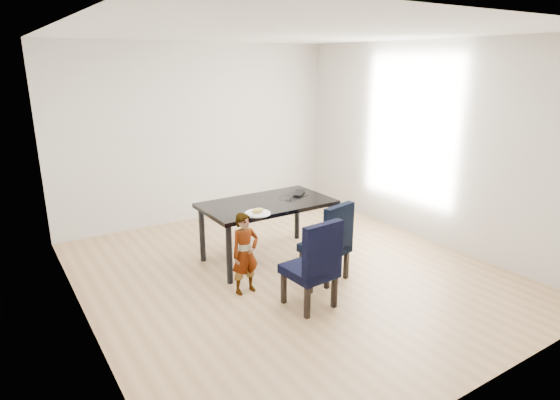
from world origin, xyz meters
TOP-DOWN VIEW (x-y plane):
  - floor at (0.00, 0.00)m, footprint 4.50×5.00m
  - ceiling at (0.00, 0.00)m, footprint 4.50×5.00m
  - wall_back at (0.00, 2.50)m, footprint 4.50×0.01m
  - wall_front at (0.00, -2.50)m, footprint 4.50×0.01m
  - wall_left at (-2.25, 0.00)m, footprint 0.01×5.00m
  - wall_right at (2.25, 0.00)m, footprint 0.01×5.00m
  - dining_table at (0.00, 0.50)m, footprint 1.60×0.90m
  - chair_left at (-0.27, -0.76)m, footprint 0.48×0.50m
  - chair_right at (0.25, -0.35)m, footprint 0.53×0.55m
  - child at (-0.67, -0.15)m, footprint 0.34×0.24m
  - plate at (-0.34, 0.15)m, footprint 0.36×0.36m
  - sandwich at (-0.34, 0.14)m, footprint 0.16×0.11m
  - laptop at (0.51, 0.62)m, footprint 0.36×0.36m
  - cable_tangle at (0.30, 0.40)m, footprint 0.16×0.16m

SIDE VIEW (x-z plane):
  - floor at x=0.00m, z-range -0.01..0.00m
  - dining_table at x=0.00m, z-range 0.00..0.75m
  - child at x=-0.67m, z-range 0.00..0.90m
  - chair_right at x=0.25m, z-range 0.00..0.92m
  - chair_left at x=-0.27m, z-range 0.00..0.94m
  - cable_tangle at x=0.30m, z-range 0.75..0.76m
  - plate at x=-0.34m, z-range 0.75..0.77m
  - laptop at x=0.51m, z-range 0.75..0.77m
  - sandwich at x=-0.34m, z-range 0.77..0.83m
  - wall_back at x=0.00m, z-range 0.00..2.70m
  - wall_front at x=0.00m, z-range 0.00..2.70m
  - wall_left at x=-2.25m, z-range 0.00..2.70m
  - wall_right at x=2.25m, z-range 0.00..2.70m
  - ceiling at x=0.00m, z-range 2.70..2.71m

